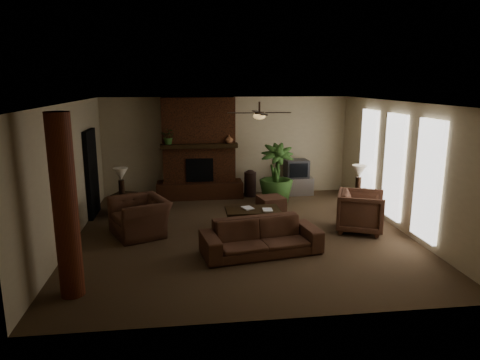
{
  "coord_description": "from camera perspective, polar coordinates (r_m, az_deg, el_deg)",
  "views": [
    {
      "loc": [
        -1.16,
        -8.8,
        3.21
      ],
      "look_at": [
        0.0,
        0.4,
        1.1
      ],
      "focal_mm": 32.42,
      "sensor_mm": 36.0,
      "label": 1
    }
  ],
  "objects": [
    {
      "name": "coffee_table",
      "position": [
        9.71,
        1.68,
        -4.17
      ],
      "size": [
        1.2,
        0.7,
        0.43
      ],
      "color": "black",
      "rests_on": "ground"
    },
    {
      "name": "log_column",
      "position": [
        6.89,
        -22.01,
        -3.36
      ],
      "size": [
        0.36,
        0.36,
        2.8
      ],
      "primitive_type": "cylinder",
      "color": "maroon",
      "rests_on": "ground"
    },
    {
      "name": "ottoman",
      "position": [
        10.91,
        4.11,
        -3.24
      ],
      "size": [
        0.72,
        0.72,
        0.4
      ],
      "primitive_type": "cube",
      "rotation": [
        0.0,
        0.0,
        0.23
      ],
      "color": "#4F3122",
      "rests_on": "ground"
    },
    {
      "name": "sofa",
      "position": [
        8.27,
        2.79,
        -6.78
      ],
      "size": [
        2.32,
        1.03,
        0.88
      ],
      "primitive_type": "imported",
      "rotation": [
        0.0,
        0.0,
        0.17
      ],
      "color": "#4F3122",
      "rests_on": "ground"
    },
    {
      "name": "armchair_left",
      "position": [
        9.48,
        -13.09,
        -3.96
      ],
      "size": [
        1.21,
        1.42,
        1.05
      ],
      "primitive_type": "imported",
      "rotation": [
        0.0,
        0.0,
        -1.14
      ],
      "color": "#4F3122",
      "rests_on": "ground"
    },
    {
      "name": "windows",
      "position": [
        10.28,
        19.6,
        1.65
      ],
      "size": [
        0.08,
        3.65,
        2.35
      ],
      "color": "white",
      "rests_on": "ground"
    },
    {
      "name": "mantel_vase",
      "position": [
        11.93,
        -1.43,
        5.39
      ],
      "size": [
        0.22,
        0.23,
        0.22
      ],
      "primitive_type": "imported",
      "rotation": [
        0.0,
        0.0,
        0.0
      ],
      "color": "#995F3D",
      "rests_on": "fireplace"
    },
    {
      "name": "side_table_left",
      "position": [
        10.98,
        -14.91,
        -3.13
      ],
      "size": [
        0.64,
        0.64,
        0.55
      ],
      "primitive_type": "cube",
      "rotation": [
        0.0,
        0.0,
        -0.35
      ],
      "color": "black",
      "rests_on": "ground"
    },
    {
      "name": "ceiling_fan",
      "position": [
        9.26,
        2.56,
        8.59
      ],
      "size": [
        1.35,
        1.35,
        0.37
      ],
      "color": "black",
      "rests_on": "ceiling"
    },
    {
      "name": "book_b",
      "position": [
        9.57,
        3.02,
        -3.18
      ],
      "size": [
        0.21,
        0.04,
        0.29
      ],
      "primitive_type": "imported",
      "rotation": [
        0.0,
        0.0,
        -0.07
      ],
      "color": "#999999",
      "rests_on": "coffee_table"
    },
    {
      "name": "tv",
      "position": [
        12.59,
        7.45,
        1.48
      ],
      "size": [
        0.67,
        0.56,
        0.52
      ],
      "color": "#353437",
      "rests_on": "tv_stand"
    },
    {
      "name": "mantel_plant",
      "position": [
        11.84,
        -9.35,
        5.44
      ],
      "size": [
        0.5,
        0.52,
        0.33
      ],
      "primitive_type": "imported",
      "rotation": [
        0.0,
        0.0,
        -0.34
      ],
      "color": "#305321",
      "rests_on": "fireplace"
    },
    {
      "name": "armchair_right",
      "position": [
        9.8,
        15.61,
        -3.78
      ],
      "size": [
        1.19,
        1.22,
        0.98
      ],
      "primitive_type": "imported",
      "rotation": [
        0.0,
        0.0,
        1.17
      ],
      "color": "#4F3122",
      "rests_on": "ground"
    },
    {
      "name": "room_shell",
      "position": [
        9.06,
        0.32,
        1.29
      ],
      "size": [
        7.0,
        7.0,
        7.0
      ],
      "color": "#4F3B27",
      "rests_on": "ground"
    },
    {
      "name": "lamp_right",
      "position": [
        11.1,
        15.38,
        0.88
      ],
      "size": [
        0.44,
        0.44,
        0.65
      ],
      "color": "black",
      "rests_on": "side_table_right"
    },
    {
      "name": "book_a",
      "position": [
        9.64,
        0.46,
        -3.04
      ],
      "size": [
        0.21,
        0.09,
        0.29
      ],
      "primitive_type": "imported",
      "rotation": [
        0.0,
        0.0,
        0.33
      ],
      "color": "#999999",
      "rests_on": "coffee_table"
    },
    {
      "name": "tv_stand",
      "position": [
        12.72,
        7.55,
        -0.76
      ],
      "size": [
        0.86,
        0.51,
        0.5
      ],
      "primitive_type": "cube",
      "rotation": [
        0.0,
        0.0,
        0.02
      ],
      "color": "#ADADB0",
      "rests_on": "ground"
    },
    {
      "name": "fireplace",
      "position": [
        12.2,
        -5.4,
        3.06
      ],
      "size": [
        2.4,
        0.7,
        2.8
      ],
      "color": "#542A16",
      "rests_on": "ground"
    },
    {
      "name": "floor_plant",
      "position": [
        11.68,
        4.77,
        -0.9
      ],
      "size": [
        0.98,
        1.65,
        0.9
      ],
      "primitive_type": "imported",
      "rotation": [
        0.0,
        0.0,
        -0.05
      ],
      "color": "#305321",
      "rests_on": "ground"
    },
    {
      "name": "floor_vase",
      "position": [
        12.36,
        1.35,
        -0.18
      ],
      "size": [
        0.34,
        0.34,
        0.77
      ],
      "color": "#311F1B",
      "rests_on": "ground"
    },
    {
      "name": "doorway",
      "position": [
        11.06,
        -18.94,
        0.85
      ],
      "size": [
        0.1,
        1.0,
        2.1
      ],
      "primitive_type": "cube",
      "color": "black",
      "rests_on": "ground"
    },
    {
      "name": "lamp_left",
      "position": [
        10.76,
        -15.4,
        0.5
      ],
      "size": [
        0.39,
        0.39,
        0.65
      ],
      "color": "black",
      "rests_on": "side_table_left"
    },
    {
      "name": "side_table_right",
      "position": [
        11.31,
        15.35,
        -2.69
      ],
      "size": [
        0.54,
        0.54,
        0.55
      ],
      "primitive_type": "cube",
      "rotation": [
        0.0,
        0.0,
        -0.08
      ],
      "color": "black",
      "rests_on": "ground"
    }
  ]
}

